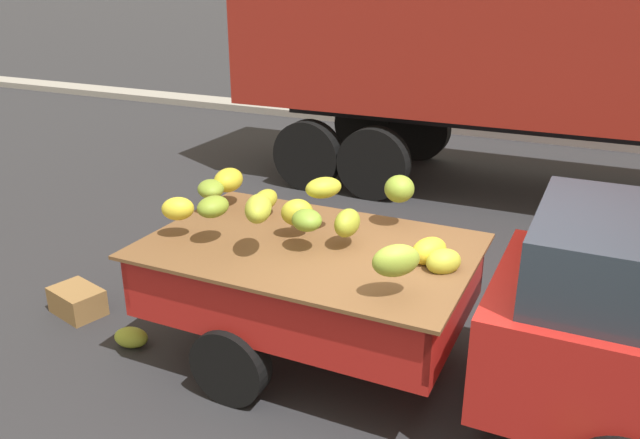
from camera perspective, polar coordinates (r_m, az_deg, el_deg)
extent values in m
plane|color=#28282B|center=(5.16, 10.36, -16.81)|extent=(220.00, 220.00, 0.00)
cube|color=gray|center=(13.82, 21.44, 6.89)|extent=(80.00, 0.80, 0.16)
cube|color=#B21E19|center=(4.89, 26.02, -10.06)|extent=(1.87, 1.66, 0.78)
cube|color=#28333D|center=(4.60, 25.02, -2.73)|extent=(1.03, 1.46, 0.52)
cube|color=#B21E19|center=(5.41, -0.91, -7.18)|extent=(2.56, 1.67, 0.08)
cube|color=#B21E19|center=(5.95, 2.46, -1.66)|extent=(2.54, 0.08, 0.44)
cube|color=#B21E19|center=(4.67, -5.29, -8.54)|extent=(2.54, 0.08, 0.44)
cube|color=#B21E19|center=(4.93, 12.31, -7.29)|extent=(0.07, 1.65, 0.44)
cube|color=#B21E19|center=(5.90, -11.88, -2.34)|extent=(0.07, 1.65, 0.44)
cube|color=#B21914|center=(5.99, 2.56, -1.91)|extent=(2.44, 0.04, 0.07)
cube|color=brown|center=(5.19, -0.94, -2.41)|extent=(2.68, 1.79, 0.03)
ellipsoid|color=gold|center=(5.27, -2.08, 0.65)|extent=(0.34, 0.33, 0.23)
ellipsoid|color=olive|center=(5.18, -9.61, 1.14)|extent=(0.26, 0.32, 0.17)
ellipsoid|color=olive|center=(5.50, 7.16, 2.76)|extent=(0.29, 0.30, 0.24)
ellipsoid|color=gold|center=(4.92, 9.79, -2.81)|extent=(0.33, 0.38, 0.21)
ellipsoid|color=olive|center=(4.99, -1.20, -0.06)|extent=(0.36, 0.36, 0.17)
ellipsoid|color=#96A12B|center=(5.07, 2.47, -0.31)|extent=(0.20, 0.32, 0.22)
ellipsoid|color=#ABAA2A|center=(5.29, 0.31, 2.88)|extent=(0.36, 0.38, 0.18)
ellipsoid|color=gold|center=(4.82, 11.06, -3.75)|extent=(0.34, 0.35, 0.19)
ellipsoid|color=olive|center=(5.91, -9.81, 2.73)|extent=(0.38, 0.40, 0.16)
ellipsoid|color=gold|center=(5.38, -12.68, 0.96)|extent=(0.33, 0.32, 0.19)
ellipsoid|color=gold|center=(5.76, -4.94, 1.79)|extent=(0.22, 0.35, 0.18)
ellipsoid|color=#8BA432|center=(4.29, 6.86, -3.69)|extent=(0.38, 0.37, 0.23)
ellipsoid|color=gold|center=(6.05, -8.25, 3.54)|extent=(0.29, 0.38, 0.22)
ellipsoid|color=#A6AF31|center=(4.87, -5.58, 0.99)|extent=(0.33, 0.42, 0.21)
cylinder|color=black|center=(5.81, 25.84, -10.32)|extent=(0.64, 0.21, 0.64)
cylinder|color=black|center=(6.28, -0.18, -5.60)|extent=(0.64, 0.21, 0.64)
cylinder|color=black|center=(5.09, -8.06, -12.84)|extent=(0.64, 0.21, 0.64)
cylinder|color=black|center=(11.66, 8.99, 7.99)|extent=(1.09, 0.32, 1.08)
cylinder|color=black|center=(9.44, 4.86, 5.07)|extent=(1.09, 0.32, 1.08)
cylinder|color=black|center=(11.99, 3.98, 8.56)|extent=(1.09, 0.32, 1.08)
cylinder|color=black|center=(9.85, -1.08, 5.82)|extent=(1.09, 0.32, 1.08)
ellipsoid|color=#9BAB32|center=(6.05, -16.64, -10.13)|extent=(0.35, 0.27, 0.19)
cube|color=olive|center=(6.76, -21.01, -6.87)|extent=(0.59, 0.48, 0.26)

